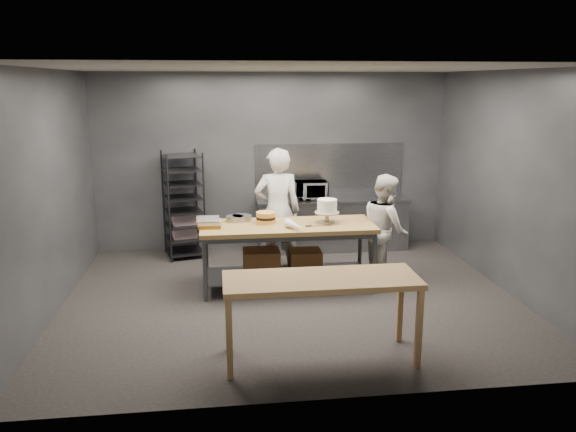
# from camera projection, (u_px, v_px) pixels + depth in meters

# --- Properties ---
(ground) EXTENTS (6.00, 6.00, 0.00)m
(ground) POSITION_uv_depth(u_px,v_px,m) (291.00, 298.00, 7.56)
(ground) COLOR black
(ground) RESTS_ON ground
(back_wall) EXTENTS (6.00, 0.04, 3.00)m
(back_wall) POSITION_uv_depth(u_px,v_px,m) (272.00, 162.00, 9.62)
(back_wall) COLOR #4C4F54
(back_wall) RESTS_ON ground
(work_table) EXTENTS (2.40, 0.90, 0.92)m
(work_table) POSITION_uv_depth(u_px,v_px,m) (285.00, 248.00, 7.84)
(work_table) COLOR olive
(work_table) RESTS_ON ground
(near_counter) EXTENTS (2.00, 0.70, 0.90)m
(near_counter) POSITION_uv_depth(u_px,v_px,m) (321.00, 285.00, 5.73)
(near_counter) COLOR olive
(near_counter) RESTS_ON ground
(back_counter) EXTENTS (2.60, 0.60, 0.90)m
(back_counter) POSITION_uv_depth(u_px,v_px,m) (332.00, 224.00, 9.68)
(back_counter) COLOR slate
(back_counter) RESTS_ON ground
(splashback_panel) EXTENTS (2.60, 0.02, 0.90)m
(splashback_panel) POSITION_uv_depth(u_px,v_px,m) (330.00, 170.00, 9.76)
(splashback_panel) COLOR slate
(splashback_panel) RESTS_ON back_counter
(speed_rack) EXTENTS (0.73, 0.77, 1.75)m
(speed_rack) POSITION_uv_depth(u_px,v_px,m) (184.00, 206.00, 9.21)
(speed_rack) COLOR black
(speed_rack) RESTS_ON ground
(chef_behind) EXTENTS (0.69, 0.46, 1.90)m
(chef_behind) POSITION_uv_depth(u_px,v_px,m) (278.00, 211.00, 8.41)
(chef_behind) COLOR silver
(chef_behind) RESTS_ON ground
(chef_right) EXTENTS (0.64, 0.80, 1.58)m
(chef_right) POSITION_uv_depth(u_px,v_px,m) (385.00, 229.00, 8.03)
(chef_right) COLOR silver
(chef_right) RESTS_ON ground
(microwave) EXTENTS (0.54, 0.37, 0.30)m
(microwave) POSITION_uv_depth(u_px,v_px,m) (311.00, 190.00, 9.50)
(microwave) COLOR black
(microwave) RESTS_ON back_counter
(frosted_cake_stand) EXTENTS (0.34, 0.34, 0.34)m
(frosted_cake_stand) POSITION_uv_depth(u_px,v_px,m) (327.00, 208.00, 7.78)
(frosted_cake_stand) COLOR #ACA389
(frosted_cake_stand) RESTS_ON work_table
(layer_cake) EXTENTS (0.27, 0.27, 0.16)m
(layer_cake) POSITION_uv_depth(u_px,v_px,m) (266.00, 218.00, 7.79)
(layer_cake) COLOR gold
(layer_cake) RESTS_ON work_table
(cake_pans) EXTENTS (0.71, 0.40, 0.07)m
(cake_pans) POSITION_uv_depth(u_px,v_px,m) (230.00, 219.00, 7.88)
(cake_pans) COLOR gray
(cake_pans) RESTS_ON work_table
(piping_bag) EXTENTS (0.27, 0.40, 0.12)m
(piping_bag) POSITION_uv_depth(u_px,v_px,m) (295.00, 226.00, 7.43)
(piping_bag) COLOR white
(piping_bag) RESTS_ON work_table
(offset_spatula) EXTENTS (0.36, 0.02, 0.02)m
(offset_spatula) POSITION_uv_depth(u_px,v_px,m) (315.00, 226.00, 7.64)
(offset_spatula) COLOR slate
(offset_spatula) RESTS_ON work_table
(pastry_clamshells) EXTENTS (0.33, 0.37, 0.11)m
(pastry_clamshells) POSITION_uv_depth(u_px,v_px,m) (209.00, 222.00, 7.63)
(pastry_clamshells) COLOR #9F681F
(pastry_clamshells) RESTS_ON work_table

